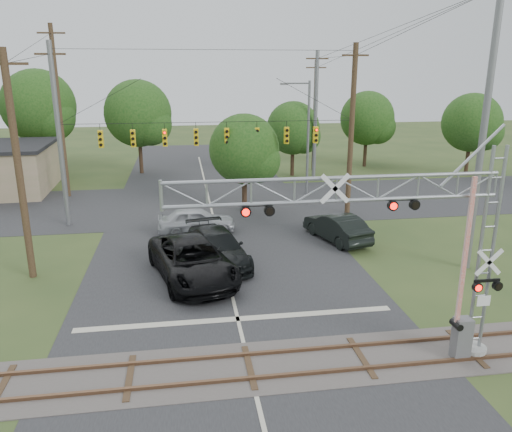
{
  "coord_description": "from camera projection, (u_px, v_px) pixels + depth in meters",
  "views": [
    {
      "loc": [
        -2.0,
        -12.75,
        9.82
      ],
      "look_at": [
        1.06,
        7.5,
        3.79
      ],
      "focal_mm": 35.0,
      "sensor_mm": 36.0,
      "label": 1
    }
  ],
  "objects": [
    {
      "name": "ground",
      "position": [
        258.0,
        406.0,
        15.15
      ],
      "size": [
        160.0,
        160.0,
        0.0
      ],
      "primitive_type": "plane",
      "color": "#30441F",
      "rests_on": "ground"
    },
    {
      "name": "car_dark",
      "position": [
        217.0,
        248.0,
        26.06
      ],
      "size": [
        3.6,
        6.33,
        1.73
      ],
      "primitive_type": "imported",
      "rotation": [
        0.0,
        0.0,
        0.21
      ],
      "color": "black",
      "rests_on": "ground"
    },
    {
      "name": "utility_poles",
      "position": [
        246.0,
        123.0,
        35.31
      ],
      "size": [
        25.43,
        27.03,
        14.05
      ],
      "color": "#3A251B",
      "rests_on": "ground"
    },
    {
      "name": "crossing_gantry",
      "position": [
        396.0,
        236.0,
        16.07
      ],
      "size": [
        11.23,
        0.96,
        7.51
      ],
      "color": "gray",
      "rests_on": "ground"
    },
    {
      "name": "suv_dark",
      "position": [
        337.0,
        227.0,
        29.57
      ],
      "size": [
        3.11,
        5.29,
        1.65
      ],
      "primitive_type": "imported",
      "rotation": [
        0.0,
        0.0,
        3.43
      ],
      "color": "black",
      "rests_on": "ground"
    },
    {
      "name": "road_main",
      "position": [
        227.0,
        276.0,
        24.63
      ],
      "size": [
        14.0,
        90.0,
        0.02
      ],
      "primitive_type": "cube",
      "color": "#28282A",
      "rests_on": "ground"
    },
    {
      "name": "streetlight",
      "position": [
        306.0,
        132.0,
        39.42
      ],
      "size": [
        2.4,
        0.25,
        8.99
      ],
      "color": "slate",
      "rests_on": "ground"
    },
    {
      "name": "pickup_black",
      "position": [
        192.0,
        260.0,
        24.08
      ],
      "size": [
        4.78,
        7.5,
        1.93
      ],
      "primitive_type": "imported",
      "rotation": [
        0.0,
        0.0,
        0.24
      ],
      "color": "black",
      "rests_on": "ground"
    },
    {
      "name": "road_cross",
      "position": [
        210.0,
        204.0,
        37.91
      ],
      "size": [
        90.0,
        12.0,
        0.02
      ],
      "primitive_type": "cube",
      "color": "#28282A",
      "rests_on": "ground"
    },
    {
      "name": "treeline",
      "position": [
        170.0,
        118.0,
        46.45
      ],
      "size": [
        57.41,
        23.54,
        9.94
      ],
      "color": "#352518",
      "rests_on": "ground"
    },
    {
      "name": "railroad_track",
      "position": [
        249.0,
        367.0,
        17.04
      ],
      "size": [
        90.0,
        3.2,
        0.17
      ],
      "color": "#4B4441",
      "rests_on": "ground"
    },
    {
      "name": "sedan_silver",
      "position": [
        196.0,
        220.0,
        30.97
      ],
      "size": [
        4.8,
        2.03,
        1.62
      ],
      "primitive_type": "imported",
      "rotation": [
        0.0,
        0.0,
        1.6
      ],
      "color": "#A8ACB0",
      "rests_on": "ground"
    },
    {
      "name": "traffic_signal_span",
      "position": [
        225.0,
        135.0,
        32.63
      ],
      "size": [
        19.34,
        0.36,
        11.5
      ],
      "color": "slate",
      "rests_on": "ground"
    }
  ]
}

